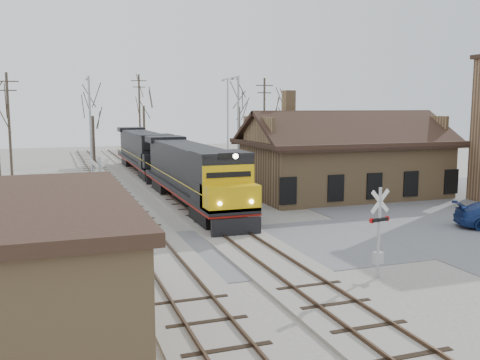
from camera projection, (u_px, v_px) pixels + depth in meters
The scene contains 19 objects.
ground at pixel (252, 248), 25.46m from camera, with size 140.00×140.00×0.00m, color #A49F94.
road at pixel (252, 248), 25.45m from camera, with size 60.00×9.00×0.03m, color #5B5B60.
track_main at pixel (180, 197), 39.46m from camera, with size 3.40×90.00×0.24m.
track_siding at pixel (118, 201), 37.97m from camera, with size 3.40×90.00×0.24m.
depot at pixel (344, 164), 40.30m from camera, with size 15.20×9.31×7.90m.
locomotive_lead at pixel (192, 174), 35.77m from camera, with size 2.89×19.36×4.29m.
locomotive_trailing at pixel (144, 151), 54.10m from camera, with size 2.89×19.36×4.07m.
crossbuck_near at pixel (379, 235), 20.87m from camera, with size 1.02×0.30×3.61m.
crossbuck_far at pixel (101, 198), 28.32m from camera, with size 1.16×0.31×4.10m.
streetlight_a at pixel (90, 127), 42.50m from camera, with size 0.25×2.04×9.08m.
streetlight_b at pixel (238, 125), 44.74m from camera, with size 0.25×2.04×9.23m.
streetlight_c at pixel (227, 118), 58.38m from camera, with size 0.25×2.04×9.78m.
utility_pole_a at pixel (9, 124), 48.38m from camera, with size 2.00×0.24×9.75m.
utility_pole_b at pixel (140, 115), 68.69m from camera, with size 2.00×0.24×10.78m.
utility_pole_c at pixel (264, 121), 58.92m from camera, with size 2.00×0.24×9.80m.
tree_b at pixel (92, 107), 58.09m from camera, with size 3.79×3.79×9.29m.
tree_c at pixel (143, 98), 72.65m from camera, with size 4.53×4.53×11.10m.
tree_d at pixel (239, 98), 66.59m from camera, with size 4.44×4.44×10.89m.
tree_e at pixel (281, 112), 67.54m from camera, with size 3.49×3.49×8.54m.
Camera 1 is at (-8.79, -23.17, 6.71)m, focal length 40.00 mm.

